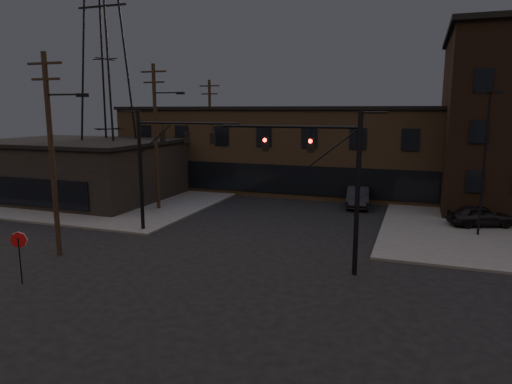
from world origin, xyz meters
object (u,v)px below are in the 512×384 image
(traffic_signal_far, at_px, (157,157))
(car_crossing, at_px, (358,197))
(traffic_signal_near, at_px, (334,175))
(stop_sign, at_px, (19,245))
(parked_car_lot_a, at_px, (480,215))

(traffic_signal_far, height_order, car_crossing, traffic_signal_far)
(traffic_signal_far, bearing_deg, traffic_signal_near, -16.17)
(stop_sign, xyz_separation_m, parked_car_lot_a, (21.36, 18.46, -0.97))
(traffic_signal_far, distance_m, parked_car_lot_a, 22.18)
(traffic_signal_far, xyz_separation_m, car_crossing, (11.25, 12.82, -4.17))
(traffic_signal_far, xyz_separation_m, parked_car_lot_a, (20.08, 8.48, -4.13))
(stop_sign, height_order, parked_car_lot_a, stop_sign)
(traffic_signal_near, xyz_separation_m, stop_sign, (-13.36, -6.49, -3.09))
(stop_sign, distance_m, parked_car_lot_a, 28.25)
(parked_car_lot_a, bearing_deg, stop_sign, 110.14)
(traffic_signal_near, height_order, parked_car_lot_a, traffic_signal_near)
(stop_sign, bearing_deg, traffic_signal_near, 25.90)
(traffic_signal_near, xyz_separation_m, car_crossing, (-0.82, 16.32, -4.09))
(traffic_signal_far, height_order, parked_car_lot_a, traffic_signal_far)
(traffic_signal_far, bearing_deg, parked_car_lot_a, 22.89)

